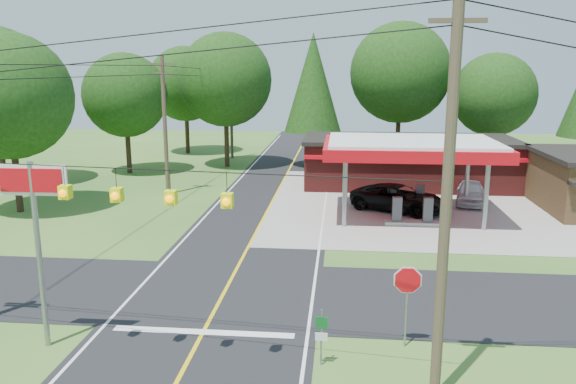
# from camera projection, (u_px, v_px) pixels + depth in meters

# --- Properties ---
(ground) EXTENTS (120.00, 120.00, 0.00)m
(ground) POSITION_uv_depth(u_px,v_px,m) (224.00, 293.00, 23.36)
(ground) COLOR #326222
(ground) RESTS_ON ground
(main_highway) EXTENTS (8.00, 120.00, 0.02)m
(main_highway) POSITION_uv_depth(u_px,v_px,m) (224.00, 293.00, 23.36)
(main_highway) COLOR black
(main_highway) RESTS_ON ground
(cross_road) EXTENTS (70.00, 7.00, 0.02)m
(cross_road) POSITION_uv_depth(u_px,v_px,m) (224.00, 293.00, 23.36)
(cross_road) COLOR black
(cross_road) RESTS_ON ground
(lane_center_yellow) EXTENTS (0.15, 110.00, 0.00)m
(lane_center_yellow) POSITION_uv_depth(u_px,v_px,m) (224.00, 292.00, 23.36)
(lane_center_yellow) COLOR yellow
(lane_center_yellow) RESTS_ON main_highway
(gas_canopy) EXTENTS (10.60, 7.40, 4.88)m
(gas_canopy) POSITION_uv_depth(u_px,v_px,m) (411.00, 150.00, 34.22)
(gas_canopy) COLOR gray
(gas_canopy) RESTS_ON ground
(convenience_store) EXTENTS (16.40, 7.55, 3.80)m
(convenience_store) POSITION_uv_depth(u_px,v_px,m) (408.00, 161.00, 44.34)
(convenience_store) COLOR maroon
(convenience_store) RESTS_ON ground
(utility_pole_near_right) EXTENTS (1.80, 0.30, 11.50)m
(utility_pole_near_right) POSITION_uv_depth(u_px,v_px,m) (447.00, 195.00, 14.56)
(utility_pole_near_right) COLOR #473828
(utility_pole_near_right) RESTS_ON ground
(utility_pole_far_left) EXTENTS (1.80, 0.30, 10.00)m
(utility_pole_far_left) POSITION_uv_depth(u_px,v_px,m) (165.00, 124.00, 40.47)
(utility_pole_far_left) COLOR #473828
(utility_pole_far_left) RESTS_ON ground
(utility_pole_north) EXTENTS (0.30, 0.30, 9.50)m
(utility_pole_north) POSITION_uv_depth(u_px,v_px,m) (231.00, 112.00, 56.94)
(utility_pole_north) COLOR #473828
(utility_pole_north) RESTS_ON ground
(overhead_beacons) EXTENTS (17.04, 2.04, 1.03)m
(overhead_beacons) POSITION_uv_depth(u_px,v_px,m) (142.00, 172.00, 16.27)
(overhead_beacons) COLOR black
(overhead_beacons) RESTS_ON ground
(treeline_backdrop) EXTENTS (70.27, 51.59, 13.30)m
(treeline_backdrop) POSITION_uv_depth(u_px,v_px,m) (294.00, 89.00, 44.98)
(treeline_backdrop) COLOR #332316
(treeline_backdrop) RESTS_ON ground
(suv_car) EXTENTS (8.24, 8.24, 1.70)m
(suv_car) POSITION_uv_depth(u_px,v_px,m) (398.00, 198.00, 36.47)
(suv_car) COLOR black
(suv_car) RESTS_ON ground
(sedan_car) EXTENTS (5.42, 5.42, 1.55)m
(sedan_car) POSITION_uv_depth(u_px,v_px,m) (470.00, 193.00, 38.43)
(sedan_car) COLOR silver
(sedan_car) RESTS_ON ground
(big_stop_sign) EXTENTS (2.34, 0.18, 6.30)m
(big_stop_sign) POSITION_uv_depth(u_px,v_px,m) (35.00, 213.00, 17.96)
(big_stop_sign) COLOR gray
(big_stop_sign) RESTS_ON ground
(octagonal_stop_sign) EXTENTS (0.98, 0.09, 2.86)m
(octagonal_stop_sign) POSITION_uv_depth(u_px,v_px,m) (407.00, 286.00, 18.42)
(octagonal_stop_sign) COLOR gray
(octagonal_stop_sign) RESTS_ON ground
(route_sign_post) EXTENTS (0.39, 0.09, 1.89)m
(route_sign_post) POSITION_uv_depth(u_px,v_px,m) (321.00, 333.00, 17.46)
(route_sign_post) COLOR gray
(route_sign_post) RESTS_ON ground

